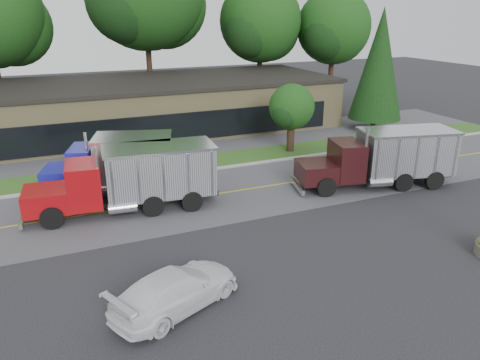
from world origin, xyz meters
The scene contains 15 objects.
ground centered at (0.00, 0.00, 0.00)m, with size 140.00×140.00×0.00m, color #343439.
road centered at (0.00, 9.00, 0.00)m, with size 60.00×8.00×0.02m, color slate.
center_line centered at (0.00, 9.00, 0.00)m, with size 60.00×0.12×0.01m, color gold.
curb centered at (0.00, 13.20, 0.00)m, with size 60.00×0.30×0.12m, color #9E9E99.
grass_verge centered at (0.00, 15.00, 0.00)m, with size 60.00×3.40×0.03m, color #2F5C1F.
far_parking centered at (0.00, 20.00, 0.00)m, with size 60.00×7.00×0.02m, color slate.
strip_mall centered at (2.00, 26.00, 2.00)m, with size 32.00×12.00×4.00m, color tan.
tree_far_d centered at (16.14, 33.11, 8.42)m, with size 9.25×8.70×13.19m.
tree_far_e centered at (24.13, 31.10, 7.82)m, with size 8.59×8.08×12.25m.
evergreen_right centered at (20.00, 18.00, 5.65)m, with size 4.53×4.53×10.29m.
tree_verge centered at (10.05, 15.04, 3.19)m, with size 3.52×3.31×5.02m.
dump_truck_red centered at (-2.79, 8.68, 1.81)m, with size 9.93×3.47×3.36m.
dump_truck_blue centered at (-3.26, 11.44, 1.80)m, with size 7.59×4.51×3.36m.
dump_truck_maroon centered at (11.59, 6.44, 1.81)m, with size 9.63×4.55×3.36m.
rally_car centered at (-3.25, -0.58, 0.73)m, with size 2.04×5.01×1.45m, color white.
Camera 1 is at (-6.77, -14.47, 10.01)m, focal length 35.00 mm.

